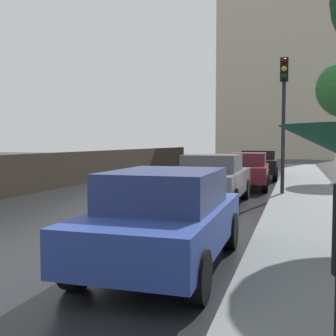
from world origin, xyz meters
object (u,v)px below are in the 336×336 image
car_grey_mid_road (213,179)px  car_maroon_far_lane (246,170)px  car_black_far_ahead (259,164)px  traffic_light (284,100)px  car_blue_behind_camera (165,216)px

car_grey_mid_road → car_maroon_far_lane: car_grey_mid_road is taller
car_black_far_ahead → car_grey_mid_road: bearing=-95.1°
car_black_far_ahead → car_maroon_far_lane: (-0.11, -4.61, -0.01)m
car_grey_mid_road → car_black_far_ahead: 9.32m
car_grey_mid_road → car_black_far_ahead: size_ratio=0.93×
car_grey_mid_road → car_maroon_far_lane: 4.71m
car_maroon_far_lane → traffic_light: 3.85m
car_maroon_far_lane → car_black_far_ahead: bearing=86.4°
car_black_far_ahead → car_maroon_far_lane: 4.62m
car_blue_behind_camera → traffic_light: traffic_light is taller
car_blue_behind_camera → car_grey_mid_road: bearing=94.0°
car_black_far_ahead → traffic_light: bearing=-81.1°
car_grey_mid_road → car_black_far_ahead: car_grey_mid_road is taller
car_black_far_ahead → car_maroon_far_lane: bearing=-93.2°
car_blue_behind_camera → car_maroon_far_lane: car_blue_behind_camera is taller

